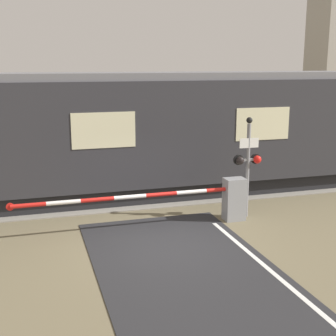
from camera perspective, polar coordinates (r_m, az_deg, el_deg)
ground_plane at (r=12.19m, az=-0.27°, el=-9.14°), size 80.00×80.00×0.00m
track_bed at (r=16.29m, az=-4.74°, el=-3.44°), size 36.00×3.20×0.13m
train at (r=15.66m, az=-8.59°, el=3.83°), size 19.40×2.74×4.23m
crossing_barrier at (r=13.63m, az=5.86°, el=-3.74°), size 6.63×0.44×1.26m
signal_post at (r=13.99m, az=9.73°, el=0.87°), size 0.86×0.26×3.00m
distant_building at (r=43.86m, az=19.54°, el=14.05°), size 3.85×3.85×12.12m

